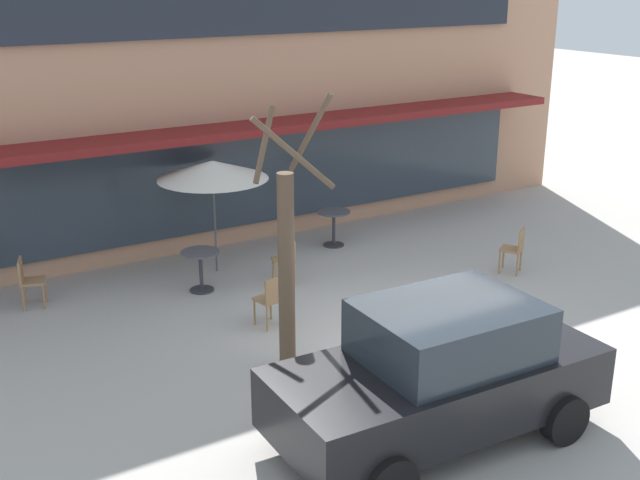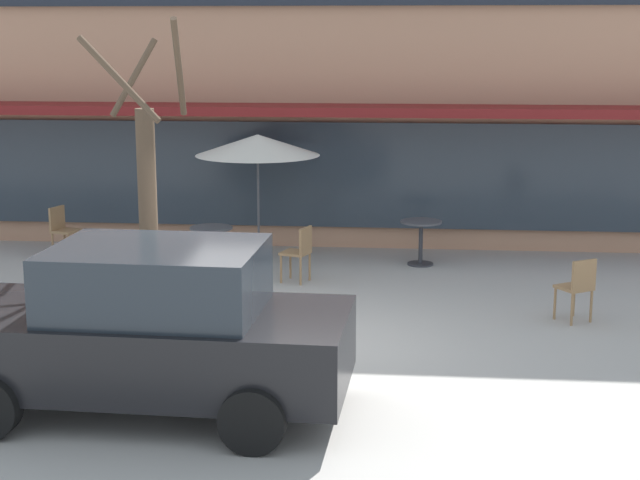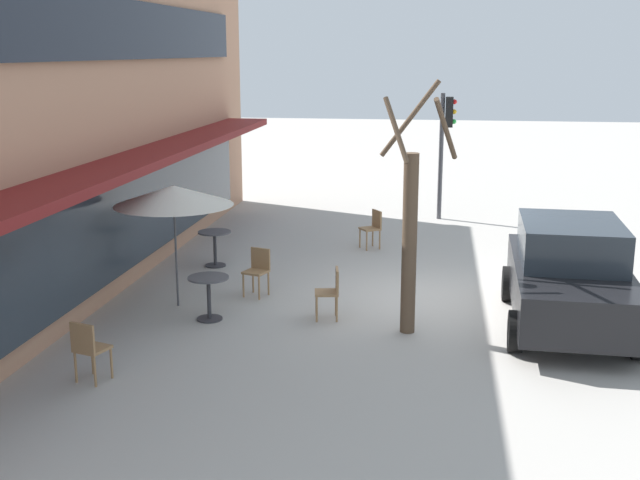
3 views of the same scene
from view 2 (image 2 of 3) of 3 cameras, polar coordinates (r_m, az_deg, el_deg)
The scene contains 11 objects.
ground_plane at distance 12.27m, azimuth -2.09°, elevation -6.39°, with size 80.00×80.00×0.00m, color #ADA8A0.
building_facade at distance 21.57m, azimuth 1.27°, elevation 10.70°, with size 18.60×9.10×6.77m.
cafe_table_near_wall at distance 16.11m, azimuth -6.33°, elevation -0.10°, with size 0.70×0.70×0.76m.
cafe_table_streetside at distance 16.63m, azimuth 5.89°, elevation 0.29°, with size 0.70×0.70×0.76m.
patio_umbrella_green_folded at distance 16.51m, azimuth -3.65°, elevation 5.54°, with size 2.10×2.10×2.20m.
cafe_chair_0 at distance 14.08m, azimuth -6.62°, elevation -1.83°, with size 0.46×0.46×0.89m.
cafe_chair_1 at distance 13.71m, azimuth 14.78°, elevation -2.54°, with size 0.55×0.55×0.89m.
cafe_chair_2 at distance 15.38m, azimuth -1.19°, elevation -0.57°, with size 0.51×0.51×0.89m.
cafe_chair_3 at distance 17.72m, azimuth -14.76°, elevation 0.71°, with size 0.50×0.50×0.89m.
parked_sedan at distance 10.25m, azimuth -9.96°, elevation -5.16°, with size 4.27×2.14×1.76m.
street_tree at distance 12.67m, azimuth -9.97°, elevation 2.05°, with size 1.25×1.25×4.06m.
Camera 2 is at (1.52, -11.55, 3.87)m, focal length 55.00 mm.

